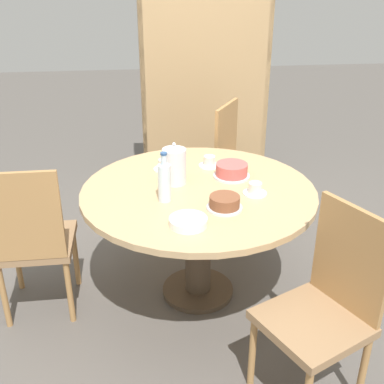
# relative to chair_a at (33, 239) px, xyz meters

# --- Properties ---
(ground_plane) EXTENTS (14.00, 14.00, 0.00)m
(ground_plane) POSITION_rel_chair_a_xyz_m (0.94, 0.07, -0.50)
(ground_plane) COLOR #56514C
(dining_table) EXTENTS (1.35, 1.35, 0.73)m
(dining_table) POSITION_rel_chair_a_xyz_m (0.94, 0.07, 0.09)
(dining_table) COLOR #473828
(dining_table) RESTS_ON ground_plane
(chair_a) EXTENTS (0.42, 0.42, 0.96)m
(chair_a) POSITION_rel_chair_a_xyz_m (0.00, 0.00, 0.00)
(chair_a) COLOR #A87A47
(chair_a) RESTS_ON ground_plane
(chair_b) EXTENTS (0.56, 0.56, 0.96)m
(chair_b) POSITION_rel_chair_a_xyz_m (1.41, -0.75, 0.00)
(chair_b) COLOR #A87A47
(chair_b) RESTS_ON ground_plane
(chair_c) EXTENTS (0.58, 0.58, 0.96)m
(chair_c) POSITION_rel_chair_a_xyz_m (1.38, 0.91, 0.00)
(chair_c) COLOR #A87A47
(chair_c) RESTS_ON ground_plane
(bookshelf) EXTENTS (1.06, 0.28, 1.96)m
(bookshelf) POSITION_rel_chair_a_xyz_m (1.18, 1.61, 0.45)
(bookshelf) COLOR tan
(bookshelf) RESTS_ON ground_plane
(coffee_pot) EXTENTS (0.14, 0.14, 0.25)m
(coffee_pot) POSITION_rel_chair_a_xyz_m (0.81, 0.17, 0.34)
(coffee_pot) COLOR silver
(coffee_pot) RESTS_ON dining_table
(water_bottle) EXTENTS (0.07, 0.07, 0.28)m
(water_bottle) POSITION_rel_chair_a_xyz_m (0.74, -0.05, 0.34)
(water_bottle) COLOR silver
(water_bottle) RESTS_ON dining_table
(cake_main) EXTENTS (0.22, 0.22, 0.08)m
(cake_main) POSITION_rel_chair_a_xyz_m (1.16, 0.22, 0.26)
(cake_main) COLOR silver
(cake_main) RESTS_ON dining_table
(cake_second) EXTENTS (0.19, 0.19, 0.07)m
(cake_second) POSITION_rel_chair_a_xyz_m (1.05, -0.19, 0.26)
(cake_second) COLOR silver
(cake_second) RESTS_ON dining_table
(cup_a) EXTENTS (0.13, 0.13, 0.07)m
(cup_a) POSITION_rel_chair_a_xyz_m (0.77, 0.37, 0.25)
(cup_a) COLOR white
(cup_a) RESTS_ON dining_table
(cup_b) EXTENTS (0.13, 0.13, 0.07)m
(cup_b) POSITION_rel_chair_a_xyz_m (1.25, -0.03, 0.25)
(cup_b) COLOR white
(cup_b) RESTS_ON dining_table
(cup_c) EXTENTS (0.13, 0.13, 0.07)m
(cup_c) POSITION_rel_chair_a_xyz_m (1.05, 0.40, 0.25)
(cup_c) COLOR white
(cup_c) RESTS_ON dining_table
(cup_d) EXTENTS (0.13, 0.13, 0.07)m
(cup_d) POSITION_rel_chair_a_xyz_m (0.83, 0.51, 0.25)
(cup_d) COLOR white
(cup_d) RESTS_ON dining_table
(plate_stack) EXTENTS (0.19, 0.19, 0.04)m
(plate_stack) POSITION_rel_chair_a_xyz_m (0.84, -0.34, 0.24)
(plate_stack) COLOR white
(plate_stack) RESTS_ON dining_table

